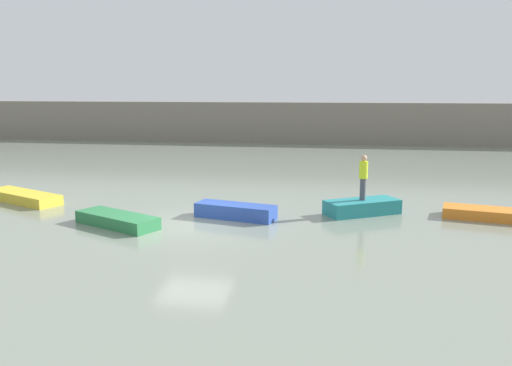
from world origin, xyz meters
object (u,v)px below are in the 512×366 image
at_px(rowboat_teal, 362,207).
at_px(rowboat_green, 117,220).
at_px(rowboat_yellow, 23,197).
at_px(person_hiviz_shirt, 363,175).
at_px(rowboat_orange, 494,214).
at_px(rowboat_blue, 235,211).

bearing_deg(rowboat_teal, rowboat_green, 169.89).
xyz_separation_m(rowboat_yellow, person_hiviz_shirt, (13.99, 0.02, 1.30)).
bearing_deg(person_hiviz_shirt, rowboat_orange, -0.87).
xyz_separation_m(rowboat_yellow, rowboat_blue, (9.37, -1.37, 0.06)).
height_order(rowboat_green, rowboat_orange, rowboat_green).
distance_m(rowboat_blue, person_hiviz_shirt, 4.98).
bearing_deg(rowboat_orange, rowboat_yellow, -167.26).
bearing_deg(rowboat_yellow, rowboat_blue, 16.75).
distance_m(rowboat_yellow, rowboat_orange, 18.70).
bearing_deg(rowboat_yellow, rowboat_teal, 25.12).
height_order(rowboat_green, rowboat_blue, rowboat_blue).
relative_size(rowboat_blue, person_hiviz_shirt, 1.74).
distance_m(rowboat_green, rowboat_orange, 13.52).
distance_m(rowboat_green, person_hiviz_shirt, 9.10).
bearing_deg(rowboat_yellow, rowboat_green, -4.08).
bearing_deg(person_hiviz_shirt, rowboat_green, -159.89).
distance_m(rowboat_teal, person_hiviz_shirt, 1.23).
relative_size(rowboat_green, rowboat_orange, 0.92).
relative_size(rowboat_blue, rowboat_teal, 1.05).
height_order(rowboat_teal, rowboat_orange, rowboat_teal).
relative_size(rowboat_green, person_hiviz_shirt, 1.88).
distance_m(rowboat_yellow, rowboat_blue, 9.47).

